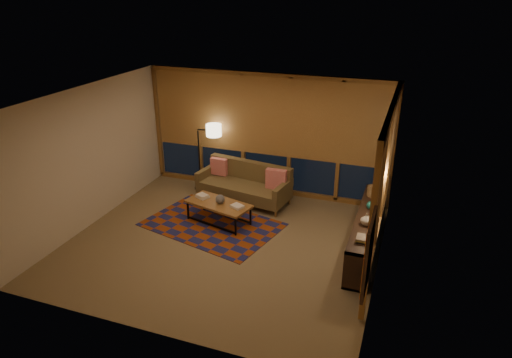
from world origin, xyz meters
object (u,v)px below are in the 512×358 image
(floor_lamp, at_px, (199,157))
(coffee_table, at_px, (219,213))
(bookshelf, at_px, (367,232))
(sofa, at_px, (243,184))

(floor_lamp, bearing_deg, coffee_table, -64.07)
(coffee_table, height_order, floor_lamp, floor_lamp)
(floor_lamp, bearing_deg, bookshelf, -31.41)
(sofa, bearing_deg, coffee_table, -86.67)
(sofa, relative_size, floor_lamp, 1.27)
(sofa, distance_m, floor_lamp, 1.27)
(coffee_table, relative_size, floor_lamp, 0.82)
(floor_lamp, relative_size, bookshelf, 0.58)
(floor_lamp, distance_m, bookshelf, 4.21)
(coffee_table, distance_m, bookshelf, 2.89)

